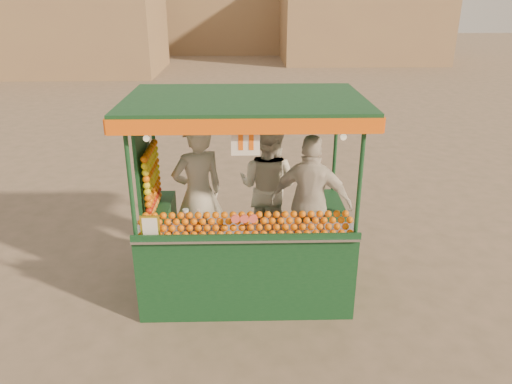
{
  "coord_description": "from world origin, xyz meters",
  "views": [
    {
      "loc": [
        0.19,
        -5.47,
        3.72
      ],
      "look_at": [
        0.34,
        0.22,
        1.38
      ],
      "focal_mm": 34.02,
      "sensor_mm": 36.0,
      "label": 1
    }
  ],
  "objects_px": {
    "juice_cart": "(240,235)",
    "vendor_right": "(311,203)",
    "vendor_left": "(198,194)",
    "vendor_middle": "(268,187)"
  },
  "relations": [
    {
      "from": "vendor_left",
      "to": "vendor_middle",
      "type": "bearing_deg",
      "value": 174.62
    },
    {
      "from": "vendor_left",
      "to": "vendor_middle",
      "type": "distance_m",
      "value": 1.0
    },
    {
      "from": "vendor_middle",
      "to": "vendor_right",
      "type": "distance_m",
      "value": 0.78
    },
    {
      "from": "juice_cart",
      "to": "vendor_left",
      "type": "bearing_deg",
      "value": 144.14
    },
    {
      "from": "juice_cart",
      "to": "vendor_left",
      "type": "height_order",
      "value": "juice_cart"
    },
    {
      "from": "juice_cart",
      "to": "vendor_right",
      "type": "xyz_separation_m",
      "value": [
        0.91,
        0.16,
        0.36
      ]
    },
    {
      "from": "juice_cart",
      "to": "vendor_middle",
      "type": "xyz_separation_m",
      "value": [
        0.38,
        0.74,
        0.36
      ]
    },
    {
      "from": "vendor_middle",
      "to": "vendor_right",
      "type": "bearing_deg",
      "value": 159.72
    },
    {
      "from": "juice_cart",
      "to": "vendor_right",
      "type": "bearing_deg",
      "value": 10.04
    },
    {
      "from": "juice_cart",
      "to": "vendor_middle",
      "type": "height_order",
      "value": "juice_cart"
    }
  ]
}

